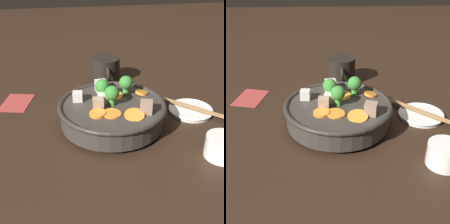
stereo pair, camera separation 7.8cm
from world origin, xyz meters
TOP-DOWN VIEW (x-y plane):
  - ground_plane at (0.00, 0.00)m, footprint 3.00×3.00m
  - stirfry_bowl at (-0.00, 0.00)m, footprint 0.27×0.27m
  - side_saucer at (-0.03, 0.22)m, footprint 0.12×0.12m
  - tea_cup at (0.16, 0.22)m, footprint 0.08×0.08m
  - dark_mug at (-0.27, 0.02)m, footprint 0.12×0.09m
  - napkin at (-0.16, -0.26)m, footprint 0.12×0.10m
  - chopsticks_pair at (-0.03, 0.22)m, footprint 0.17×0.18m

SIDE VIEW (x-z plane):
  - ground_plane at x=0.00m, z-range 0.00..0.00m
  - napkin at x=-0.16m, z-range 0.00..0.00m
  - side_saucer at x=-0.03m, z-range 0.00..0.01m
  - chopsticks_pair at x=-0.03m, z-range 0.01..0.02m
  - tea_cup at x=0.16m, z-range 0.00..0.05m
  - stirfry_bowl at x=0.00m, z-range -0.01..0.10m
  - dark_mug at x=-0.27m, z-range 0.00..0.09m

